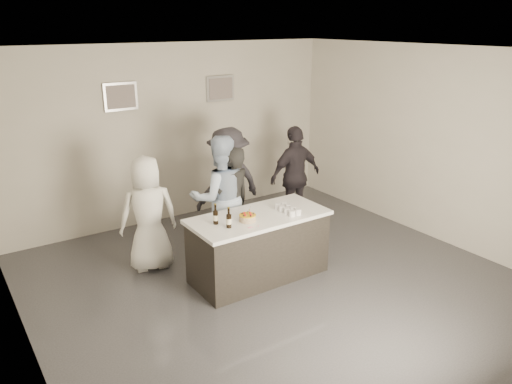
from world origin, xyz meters
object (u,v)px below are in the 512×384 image
(person_main_blue, at_px, (220,198))
(person_guest_back, at_px, (229,184))
(bar_counter, at_px, (259,246))
(person_guest_left, at_px, (148,214))
(person_main_black, at_px, (233,204))
(cake, at_px, (248,218))
(beer_bottle_b, at_px, (229,218))
(beer_bottle_a, at_px, (216,214))
(person_guest_right, at_px, (295,176))

(person_main_blue, bearing_deg, person_guest_back, -116.04)
(bar_counter, height_order, person_guest_left, person_guest_left)
(bar_counter, height_order, person_main_black, person_main_black)
(cake, bearing_deg, person_guest_left, 127.29)
(bar_counter, relative_size, beer_bottle_b, 7.15)
(beer_bottle_a, bearing_deg, person_main_black, 45.21)
(cake, distance_m, person_guest_right, 2.27)
(beer_bottle_a, bearing_deg, person_main_blue, 56.55)
(cake, height_order, person_main_blue, person_main_blue)
(person_main_blue, bearing_deg, person_main_black, 147.58)
(person_main_blue, bearing_deg, beer_bottle_a, 71.09)
(person_guest_back, bearing_deg, person_guest_right, 167.03)
(cake, bearing_deg, person_main_black, 71.52)
(person_main_black, xyz_separation_m, person_guest_left, (-1.15, 0.35, -0.02))
(person_main_blue, xyz_separation_m, person_guest_back, (0.47, 0.54, -0.02))
(beer_bottle_a, distance_m, person_guest_back, 1.67)
(person_main_black, bearing_deg, person_guest_right, -174.41)
(bar_counter, bearing_deg, person_guest_back, 74.98)
(person_main_blue, distance_m, person_guest_back, 0.72)
(person_main_blue, relative_size, person_guest_back, 1.02)
(person_main_black, height_order, person_guest_left, person_main_black)
(bar_counter, bearing_deg, person_main_black, 87.02)
(beer_bottle_b, bearing_deg, person_guest_right, 33.04)
(person_guest_left, bearing_deg, person_guest_back, -155.28)
(person_guest_right, bearing_deg, person_guest_back, -7.00)
(person_main_black, bearing_deg, person_main_blue, -60.35)
(beer_bottle_b, bearing_deg, beer_bottle_a, 111.50)
(beer_bottle_b, xyz_separation_m, person_guest_right, (2.13, 1.39, -0.18))
(beer_bottle_a, xyz_separation_m, person_guest_right, (2.21, 1.19, -0.18))
(bar_counter, bearing_deg, cake, -159.50)
(person_guest_back, bearing_deg, bar_counter, 68.72)
(beer_bottle_b, bearing_deg, person_guest_back, 59.20)
(person_main_black, bearing_deg, cake, 58.12)
(person_main_blue, xyz_separation_m, person_guest_left, (-1.02, 0.21, -0.10))
(cake, relative_size, person_guest_right, 0.13)
(person_guest_left, height_order, person_guest_back, person_guest_back)
(person_main_black, relative_size, person_main_blue, 0.92)
(beer_bottle_a, relative_size, person_guest_back, 0.15)
(bar_counter, distance_m, beer_bottle_b, 0.80)
(person_guest_left, distance_m, person_guest_back, 1.52)
(person_guest_left, relative_size, person_guest_back, 0.91)
(beer_bottle_a, height_order, person_guest_back, person_guest_back)
(beer_bottle_a, bearing_deg, bar_counter, -5.37)
(cake, distance_m, person_guest_left, 1.45)
(person_main_black, height_order, person_guest_right, person_guest_right)
(beer_bottle_b, height_order, person_guest_back, person_guest_back)
(person_guest_right, distance_m, person_guest_back, 1.23)
(beer_bottle_b, relative_size, person_guest_back, 0.15)
(person_main_black, relative_size, person_guest_back, 0.93)
(cake, xyz_separation_m, person_guest_right, (1.83, 1.34, -0.09))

